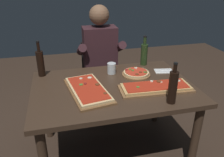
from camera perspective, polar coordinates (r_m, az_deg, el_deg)
The scene contains 12 objects.
ground_plane at distance 2.43m, azimuth 0.29°, elevation -17.62°, with size 6.40×6.40×0.00m, color #38281E.
dining_table at distance 2.05m, azimuth 0.33°, elevation -4.26°, with size 1.40×0.96×0.74m.
pizza_rectangular_front at distance 1.97m, azimuth 10.86°, elevation -2.19°, with size 0.63×0.27×0.05m.
pizza_rectangular_left at distance 1.91m, azimuth -6.03°, elevation -2.77°, with size 0.37×0.61×0.05m.
pizza_round_far at distance 2.22m, azimuth 6.04°, elevation 1.29°, with size 0.27×0.27×0.05m.
wine_bottle_dark at distance 1.76m, azimuth 14.92°, elevation -2.00°, with size 0.07×0.07×0.33m.
oil_bottle_amber at distance 2.45m, azimuth 8.02°, elevation 6.20°, with size 0.07×0.07×0.31m.
vinegar_bottle_green at distance 2.26m, azimuth -17.42°, elevation 3.78°, with size 0.07×0.07×0.34m.
tumbler_near_camera at distance 2.24m, azimuth -0.12°, elevation 2.40°, with size 0.08×0.08×0.11m.
napkin_cutlery_set at distance 2.35m, azimuth 12.77°, elevation 1.83°, with size 0.20×0.14×0.01m.
diner_chair at distance 2.87m, azimuth -3.15°, elevation 1.22°, with size 0.44×0.44×0.87m.
seated_diner at distance 2.67m, azimuth -2.80°, elevation 5.23°, with size 0.53×0.41×1.33m.
Camera 1 is at (-0.43, -1.73, 1.65)m, focal length 36.65 mm.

